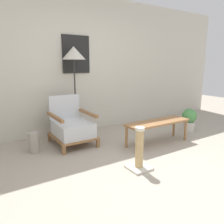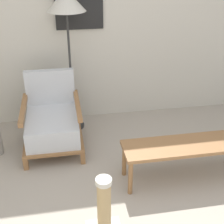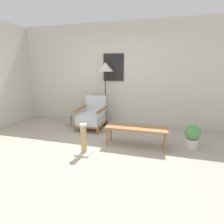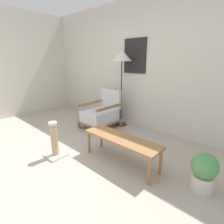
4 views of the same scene
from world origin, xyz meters
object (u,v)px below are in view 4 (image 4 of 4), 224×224
at_px(armchair, 101,113).
at_px(floor_lamp, 122,59).
at_px(scratching_post, 55,143).
at_px(coffee_table, 121,141).
at_px(potted_plant, 204,171).
at_px(vase, 82,115).

xyz_separation_m(armchair, floor_lamp, (0.25, 0.39, 1.17)).
bearing_deg(scratching_post, armchair, 105.62).
bearing_deg(coffee_table, armchair, 147.43).
bearing_deg(scratching_post, coffee_table, 33.17).
distance_m(coffee_table, scratching_post, 1.05).
bearing_deg(floor_lamp, coffee_table, -49.93).
bearing_deg(potted_plant, scratching_post, -158.55).
height_order(floor_lamp, scratching_post, floor_lamp).
distance_m(floor_lamp, coffee_table, 1.93).
height_order(armchair, scratching_post, armchair).
bearing_deg(vase, potted_plant, -10.73).
distance_m(armchair, vase, 0.67).
relative_size(potted_plant, scratching_post, 0.83).
relative_size(floor_lamp, vase, 5.28).
bearing_deg(floor_lamp, armchair, -122.95).
distance_m(coffee_table, potted_plant, 1.09).
distance_m(coffee_table, vase, 2.06).
bearing_deg(armchair, potted_plant, -14.72).
bearing_deg(vase, scratching_post, -51.97).
xyz_separation_m(vase, potted_plant, (2.98, -0.56, 0.10)).
xyz_separation_m(floor_lamp, scratching_post, (0.13, -1.76, -1.26)).
bearing_deg(floor_lamp, vase, -154.27).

